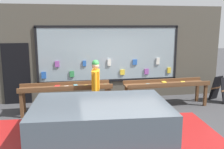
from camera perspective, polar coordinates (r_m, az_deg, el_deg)
ground_plane at (r=7.23m, az=3.15°, el=-10.65°), size 40.00×40.00×0.00m
shopfront_facade at (r=9.10m, az=-0.47°, el=4.86°), size 8.41×0.29×3.38m
display_table_left at (r=7.90m, az=-10.42°, el=-3.34°), size 2.85×0.75×0.90m
display_table_right at (r=8.53m, az=12.29°, el=-2.51°), size 2.85×0.77×0.87m
person_browsing at (r=7.39m, az=-3.74°, el=-2.04°), size 0.29×0.66×1.70m
small_dog at (r=7.46m, az=-6.26°, el=-8.05°), size 0.35×0.50×0.36m
sandwich_board_sign at (r=9.71m, az=23.59°, el=-3.05°), size 0.67×0.76×0.89m
parked_car at (r=4.48m, az=-2.55°, el=-14.70°), size 4.17×2.12×1.41m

